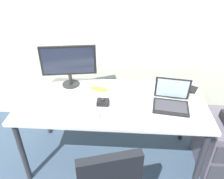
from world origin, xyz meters
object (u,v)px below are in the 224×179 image
at_px(coffee_mug, 175,90).
at_px(trackball_mouse, 103,102).
at_px(keyboard, 76,112).
at_px(banana, 99,89).
at_px(cell_phone, 193,90).
at_px(laptop, 171,100).
at_px(file_cabinet, 222,144).
at_px(monitor_main, 69,63).

bearing_deg(coffee_mug, trackball_mouse, -164.09).
distance_m(keyboard, banana, 0.41).
relative_size(keyboard, cell_phone, 2.93).
distance_m(laptop, cell_phone, 0.38).
bearing_deg(banana, file_cabinet, -8.96).
bearing_deg(laptop, trackball_mouse, -177.75).
bearing_deg(laptop, file_cabinet, 0.48).
relative_size(monitor_main, trackball_mouse, 4.88).
bearing_deg(laptop, monitor_main, 163.34).
height_order(monitor_main, coffee_mug, monitor_main).
bearing_deg(keyboard, laptop, 12.30).
relative_size(trackball_mouse, cell_phone, 0.77).
relative_size(laptop, trackball_mouse, 3.12).
height_order(monitor_main, trackball_mouse, monitor_main).
xyz_separation_m(file_cabinet, laptop, (-0.58, -0.00, 0.52)).
height_order(file_cabinet, cell_phone, cell_phone).
distance_m(coffee_mug, banana, 0.73).
relative_size(trackball_mouse, banana, 0.58).
xyz_separation_m(coffee_mug, banana, (-0.73, 0.04, -0.04)).
distance_m(trackball_mouse, coffee_mug, 0.69).
height_order(keyboard, coffee_mug, coffee_mug).
xyz_separation_m(monitor_main, coffee_mug, (1.03, -0.13, -0.19)).
relative_size(trackball_mouse, coffee_mug, 0.92).
xyz_separation_m(file_cabinet, trackball_mouse, (-1.19, -0.03, 0.49)).
bearing_deg(file_cabinet, monitor_main, 169.55).
bearing_deg(banana, trackball_mouse, -75.11).
height_order(keyboard, cell_phone, keyboard).
distance_m(file_cabinet, cell_phone, 0.62).
bearing_deg(file_cabinet, trackball_mouse, -178.61).
bearing_deg(banana, laptop, -16.78).
height_order(cell_phone, banana, banana).
height_order(file_cabinet, banana, banana).
bearing_deg(banana, keyboard, -112.24).
bearing_deg(trackball_mouse, keyboard, -144.18).
bearing_deg(monitor_main, coffee_mug, -6.92).
relative_size(file_cabinet, trackball_mouse, 5.29).
bearing_deg(keyboard, trackball_mouse, 35.82).
xyz_separation_m(trackball_mouse, coffee_mug, (0.67, 0.19, 0.04)).
bearing_deg(coffee_mug, cell_phone, 26.57).
xyz_separation_m(file_cabinet, coffee_mug, (-0.52, 0.16, 0.52)).
distance_m(keyboard, laptop, 0.85).
bearing_deg(monitor_main, keyboard, -72.59).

